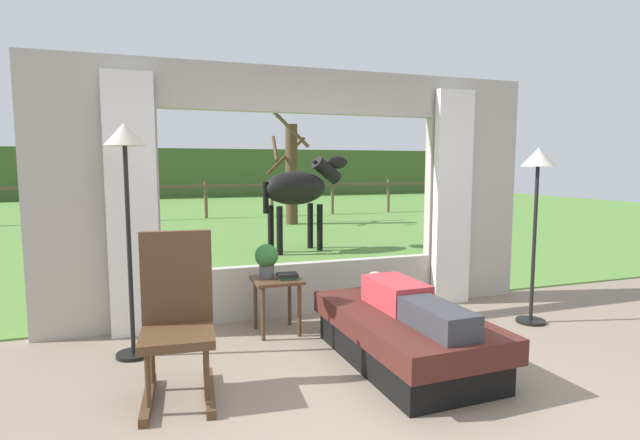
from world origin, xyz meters
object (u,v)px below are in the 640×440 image
object	(u,v)px
side_table	(277,288)
recliner_sofa	(404,336)
reclining_person	(408,301)
pasture_tree	(291,171)
rocking_chair	(177,316)
potted_plant	(267,259)
floor_lamp_left	(126,170)
book_stack	(287,276)
horse	(299,189)
floor_lamp_right	(537,182)

from	to	relation	value
side_table	recliner_sofa	bearing A→B (deg)	-52.84
reclining_person	pasture_tree	world-z (taller)	pasture_tree
rocking_chair	pasture_tree	world-z (taller)	pasture_tree
rocking_chair	potted_plant	size ratio (longest dim) A/B	3.50
recliner_sofa	floor_lamp_left	distance (m)	2.58
book_stack	horse	world-z (taller)	horse
reclining_person	potted_plant	bearing A→B (deg)	125.11
floor_lamp_left	pasture_tree	bearing A→B (deg)	66.26
book_stack	pasture_tree	bearing A→B (deg)	74.22
recliner_sofa	book_stack	xyz separation A→B (m)	(-0.69, 0.97, 0.33)
reclining_person	floor_lamp_left	distance (m)	2.45
book_stack	floor_lamp_left	bearing A→B (deg)	-174.71
rocking_chair	side_table	distance (m)	1.37
horse	pasture_tree	bearing A→B (deg)	151.41
reclining_person	floor_lamp_right	distance (m)	1.99
book_stack	pasture_tree	xyz separation A→B (m)	(2.33, 8.26, 0.87)
recliner_sofa	side_table	size ratio (longest dim) A/B	3.33
rocking_chair	floor_lamp_right	distance (m)	3.56
book_stack	recliner_sofa	bearing A→B (deg)	-54.47
pasture_tree	horse	bearing A→B (deg)	-103.43
reclining_person	floor_lamp_right	xyz separation A→B (m)	(1.70, 0.54, 0.88)
potted_plant	pasture_tree	xyz separation A→B (m)	(2.50, 8.14, 0.72)
potted_plant	pasture_tree	distance (m)	8.55
reclining_person	floor_lamp_left	bearing A→B (deg)	154.43
book_stack	floor_lamp_right	distance (m)	2.59
recliner_sofa	floor_lamp_left	bearing A→B (deg)	155.62
floor_lamp_right	horse	size ratio (longest dim) A/B	0.96
recliner_sofa	rocking_chair	bearing A→B (deg)	176.78
recliner_sofa	book_stack	size ratio (longest dim) A/B	8.70
recliner_sofa	floor_lamp_right	bearing A→B (deg)	14.23
recliner_sofa	reclining_person	size ratio (longest dim) A/B	1.21
book_stack	floor_lamp_right	size ratio (longest dim) A/B	0.11
rocking_chair	pasture_tree	xyz separation A→B (m)	(3.36, 9.19, 0.87)
side_table	floor_lamp_left	distance (m)	1.69
rocking_chair	recliner_sofa	bearing A→B (deg)	3.26
floor_lamp_right	horse	distance (m)	4.78
recliner_sofa	floor_lamp_right	size ratio (longest dim) A/B	0.99
floor_lamp_left	floor_lamp_right	bearing A→B (deg)	-5.37
book_stack	floor_lamp_left	xyz separation A→B (m)	(-1.35, -0.13, 0.99)
potted_plant	recliner_sofa	bearing A→B (deg)	-51.71
reclining_person	floor_lamp_right	world-z (taller)	floor_lamp_right
rocking_chair	floor_lamp_left	xyz separation A→B (m)	(-0.32, 0.81, 0.99)
recliner_sofa	reclining_person	bearing A→B (deg)	-91.94
side_table	floor_lamp_right	bearing A→B (deg)	-12.23
reclining_person	pasture_tree	xyz separation A→B (m)	(1.64, 9.28, 0.90)
potted_plant	horse	size ratio (longest dim) A/B	0.18
pasture_tree	book_stack	bearing A→B (deg)	-105.78
potted_plant	floor_lamp_left	bearing A→B (deg)	-168.30
side_table	floor_lamp_left	world-z (taller)	floor_lamp_left
reclining_person	floor_lamp_right	bearing A→B (deg)	15.78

